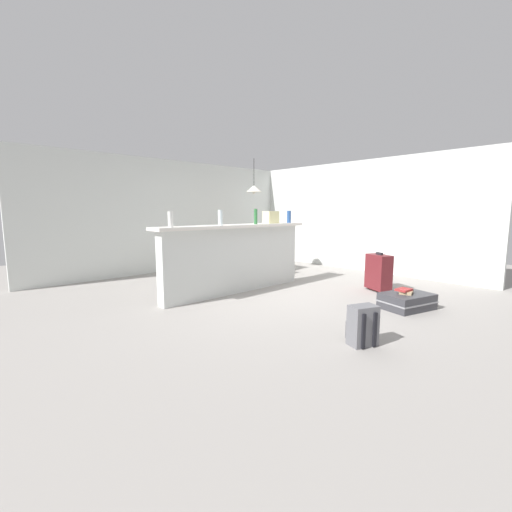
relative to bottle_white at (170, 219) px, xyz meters
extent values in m
cube|color=gray|center=(1.70, -0.29, -1.28)|extent=(13.00, 13.00, 0.05)
cube|color=silver|center=(1.70, 2.76, -0.01)|extent=(6.60, 0.10, 2.50)
cube|color=silver|center=(4.75, 0.01, -0.01)|extent=(0.10, 6.00, 2.50)
cube|color=silver|center=(1.25, 0.09, -0.71)|extent=(2.80, 0.20, 1.10)
cube|color=white|center=(1.25, 0.09, -0.14)|extent=(2.96, 0.40, 0.05)
cylinder|color=silver|center=(0.00, 0.00, 0.00)|extent=(0.07, 0.07, 0.22)
cylinder|color=silver|center=(0.86, -0.01, 0.01)|extent=(0.07, 0.07, 0.24)
cylinder|color=#2D6B38|center=(1.64, 0.03, 0.02)|extent=(0.06, 0.06, 0.26)
cylinder|color=#284C89|center=(2.49, 0.01, 0.00)|extent=(0.07, 0.07, 0.23)
cube|color=beige|center=(2.08, 0.09, 0.00)|extent=(0.26, 0.18, 0.22)
cube|color=#4C331E|center=(2.83, 1.36, -0.54)|extent=(1.10, 0.80, 0.04)
cylinder|color=#4C331E|center=(2.34, 1.02, -0.91)|extent=(0.06, 0.06, 0.70)
cylinder|color=#4C331E|center=(3.32, 1.02, -0.91)|extent=(0.06, 0.06, 0.70)
cylinder|color=#4C331E|center=(2.34, 1.70, -0.91)|extent=(0.06, 0.06, 0.70)
cylinder|color=#4C331E|center=(3.32, 1.70, -0.91)|extent=(0.06, 0.06, 0.70)
cube|color=#4C331E|center=(2.76, 0.78, -0.83)|extent=(0.47, 0.47, 0.04)
cube|color=#4C331E|center=(2.73, 0.95, -0.57)|extent=(0.40, 0.11, 0.48)
cylinder|color=#4C331E|center=(2.64, 0.59, -1.05)|extent=(0.04, 0.04, 0.41)
cylinder|color=#4C331E|center=(2.95, 0.65, -1.05)|extent=(0.04, 0.04, 0.41)
cylinder|color=#4C331E|center=(2.58, 0.90, -1.05)|extent=(0.04, 0.04, 0.41)
cylinder|color=#4C331E|center=(2.89, 0.96, -1.05)|extent=(0.04, 0.04, 0.41)
cylinder|color=black|center=(2.77, 1.30, 0.94)|extent=(0.01, 0.01, 0.59)
cone|color=white|center=(2.77, 1.30, 0.60)|extent=(0.34, 0.34, 0.14)
sphere|color=white|center=(2.77, 1.30, 0.52)|extent=(0.07, 0.07, 0.07)
cube|color=#38383D|center=(2.39, -2.32, -1.15)|extent=(0.78, 0.64, 0.22)
cube|color=gray|center=(2.39, -2.32, -1.15)|extent=(0.80, 0.66, 0.02)
cube|color=#2D2D33|center=(2.79, -2.43, -1.15)|extent=(0.18, 0.21, 0.02)
cube|color=maroon|center=(3.11, -1.51, -0.93)|extent=(0.40, 0.50, 0.60)
cylinder|color=black|center=(3.18, -1.34, -1.23)|extent=(0.05, 0.07, 0.06)
cylinder|color=black|center=(3.03, -1.69, -1.23)|extent=(0.05, 0.07, 0.06)
cube|color=#232328|center=(3.11, -1.51, -0.61)|extent=(0.09, 0.14, 0.04)
cube|color=slate|center=(0.74, -2.57, -1.05)|extent=(0.33, 0.27, 0.42)
cube|color=#515155|center=(0.78, -2.47, -1.12)|extent=(0.23, 0.14, 0.19)
cube|color=black|center=(0.77, -2.69, -1.07)|extent=(0.04, 0.04, 0.36)
cube|color=black|center=(0.64, -2.64, -1.07)|extent=(0.04, 0.04, 0.36)
cube|color=tan|center=(2.38, -2.31, -1.02)|extent=(0.25, 0.21, 0.04)
cube|color=#AD2D2D|center=(2.36, -2.28, -0.99)|extent=(0.23, 0.18, 0.03)
camera|label=1|loc=(-2.35, -4.29, 0.13)|focal=23.81mm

